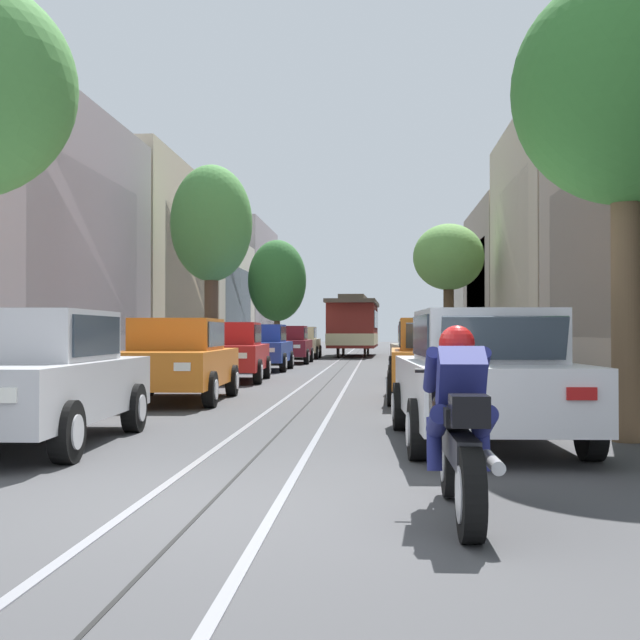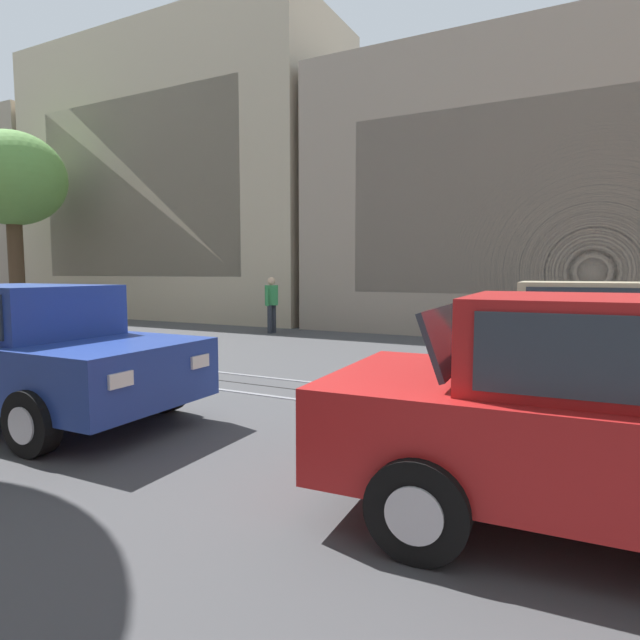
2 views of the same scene
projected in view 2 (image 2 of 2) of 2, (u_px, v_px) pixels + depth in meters
The scene contains 6 objects.
ground_plane at pixel (33, 358), 10.55m from camera, with size 165.34×165.34×0.00m, color #424244.
building_facade_right at pixel (199, 203), 20.16m from camera, with size 5.16×65.83×10.50m.
parked_car_blue_fourth_left at pixel (25, 350), 6.28m from camera, with size 2.04×4.38×1.58m.
parked_car_beige_mid_right at pixel (581, 331), 8.30m from camera, with size 2.13×4.42×1.58m.
street_tree_kerb_right_second at pixel (12, 180), 17.82m from camera, with size 3.39×3.72×6.51m.
pedestrian_on_left_pavement at pixel (272, 302), 14.82m from camera, with size 0.55×0.42×1.59m.
Camera 2 is at (-6.58, 16.48, 1.74)m, focal length 29.31 mm.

